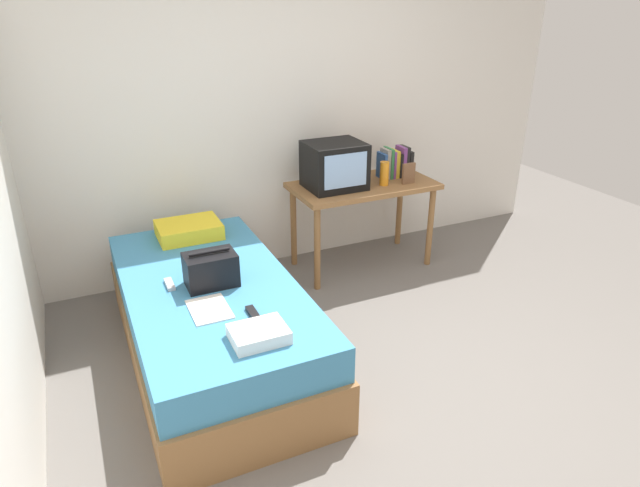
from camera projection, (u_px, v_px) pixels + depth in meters
name	position (u px, v px, depth m)	size (l,w,h in m)	color
ground_plane	(407.00, 386.00, 3.27)	(8.00, 8.00, 0.00)	slate
wall_back	(280.00, 107.00, 4.39)	(5.20, 0.10, 2.60)	silver
bed	(213.00, 321.00, 3.44)	(1.00, 2.00, 0.54)	olive
desk	(363.00, 194.00, 4.50)	(1.16, 0.60, 0.72)	olive
tv	(334.00, 165.00, 4.30)	(0.44, 0.39, 0.36)	black
water_bottle	(384.00, 173.00, 4.39)	(0.07, 0.07, 0.19)	orange
book_row	(395.00, 163.00, 4.59)	(0.28, 0.15, 0.25)	#2D5699
picture_frame	(409.00, 173.00, 4.43)	(0.11, 0.02, 0.17)	brown
pillow	(189.00, 230.00, 3.94)	(0.44, 0.34, 0.11)	yellow
handbag	(211.00, 269.00, 3.26)	(0.30, 0.20, 0.22)	black
magazine	(209.00, 309.00, 3.04)	(0.21, 0.29, 0.01)	white
remote_dark	(253.00, 314.00, 2.98)	(0.04, 0.16, 0.02)	black
remote_silver	(170.00, 284.00, 3.29)	(0.04, 0.14, 0.02)	#B7B7BC
folded_towel	(259.00, 334.00, 2.76)	(0.28, 0.22, 0.07)	white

